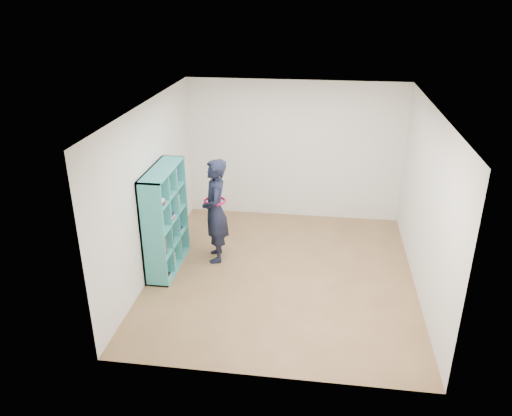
# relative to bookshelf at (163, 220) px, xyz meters

# --- Properties ---
(floor) EXTENTS (4.50, 4.50, 0.00)m
(floor) POSITION_rel_bookshelf_xyz_m (1.84, 0.00, -0.80)
(floor) COLOR brown
(floor) RESTS_ON ground
(ceiling) EXTENTS (4.50, 4.50, 0.00)m
(ceiling) POSITION_rel_bookshelf_xyz_m (1.84, 0.00, 1.80)
(ceiling) COLOR white
(ceiling) RESTS_ON wall_back
(wall_left) EXTENTS (0.02, 4.50, 2.60)m
(wall_left) POSITION_rel_bookshelf_xyz_m (-0.16, 0.00, 0.50)
(wall_left) COLOR white
(wall_left) RESTS_ON floor
(wall_right) EXTENTS (0.02, 4.50, 2.60)m
(wall_right) POSITION_rel_bookshelf_xyz_m (3.84, 0.00, 0.50)
(wall_right) COLOR white
(wall_right) RESTS_ON floor
(wall_back) EXTENTS (4.00, 0.02, 2.60)m
(wall_back) POSITION_rel_bookshelf_xyz_m (1.84, 2.25, 0.50)
(wall_back) COLOR white
(wall_back) RESTS_ON floor
(wall_front) EXTENTS (4.00, 0.02, 2.60)m
(wall_front) POSITION_rel_bookshelf_xyz_m (1.84, -2.25, 0.50)
(wall_front) COLOR white
(wall_front) RESTS_ON floor
(bookshelf) EXTENTS (0.36, 1.23, 1.64)m
(bookshelf) POSITION_rel_bookshelf_xyz_m (0.00, 0.00, 0.00)
(bookshelf) COLOR teal
(bookshelf) RESTS_ON floor
(person) EXTENTS (0.54, 0.69, 1.69)m
(person) POSITION_rel_bookshelf_xyz_m (0.74, 0.36, 0.04)
(person) COLOR black
(person) RESTS_ON floor
(smartphone) EXTENTS (0.05, 0.09, 0.14)m
(smartphone) POSITION_rel_bookshelf_xyz_m (0.56, 0.40, 0.16)
(smartphone) COLOR silver
(smartphone) RESTS_ON person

